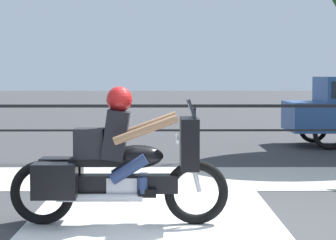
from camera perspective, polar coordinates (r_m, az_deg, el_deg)
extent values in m
plane|color=#38383A|center=(7.36, 4.41, -9.28)|extent=(120.00, 120.00, 0.00)
cube|color=#B7B2A8|center=(10.68, 2.86, -5.07)|extent=(44.00, 2.40, 0.01)
cube|color=silver|center=(7.14, -1.30, -9.65)|extent=(2.91, 6.00, 0.01)
cube|color=black|center=(12.58, 2.34, 1.23)|extent=(36.00, 0.04, 0.06)
cube|color=black|center=(12.61, 2.33, -0.90)|extent=(36.00, 0.03, 0.04)
cylinder|color=black|center=(12.62, 2.33, -1.15)|extent=(0.05, 0.05, 1.11)
torus|color=black|center=(7.41, 2.48, -6.32)|extent=(0.72, 0.11, 0.72)
torus|color=black|center=(7.52, -10.89, -6.23)|extent=(0.72, 0.11, 0.72)
cube|color=black|center=(7.40, -4.26, -5.55)|extent=(1.31, 0.22, 0.20)
cube|color=silver|center=(7.40, -3.99, -5.93)|extent=(0.34, 0.26, 0.26)
ellipsoid|color=black|center=(7.34, -2.65, -3.19)|extent=(0.58, 0.30, 0.26)
cube|color=black|center=(7.37, -5.62, -3.64)|extent=(0.76, 0.28, 0.08)
cube|color=black|center=(7.32, 1.86, -2.02)|extent=(0.20, 0.63, 0.57)
cube|color=#1E232B|center=(7.29, 2.03, 0.98)|extent=(0.10, 0.53, 0.24)
cylinder|color=silver|center=(7.31, 0.77, -1.64)|extent=(0.04, 0.70, 0.04)
cylinder|color=silver|center=(7.28, -5.98, -6.76)|extent=(0.95, 0.09, 0.09)
cube|color=black|center=(7.23, -9.84, -5.25)|extent=(0.48, 0.28, 0.38)
cube|color=black|center=(7.70, -9.26, -4.68)|extent=(0.48, 0.28, 0.38)
cylinder|color=silver|center=(7.36, 2.25, -4.18)|extent=(0.19, 0.06, 0.55)
cube|color=black|center=(7.33, -4.55, -1.30)|extent=(0.31, 0.36, 0.58)
sphere|color=#8C6647|center=(7.30, -4.26, 1.65)|extent=(0.23, 0.23, 0.23)
sphere|color=#B21919|center=(7.30, -4.26, 1.81)|extent=(0.29, 0.29, 0.29)
cylinder|color=navy|center=(7.21, -3.43, -4.28)|extent=(0.44, 0.13, 0.34)
cylinder|color=navy|center=(7.23, -2.23, -5.69)|extent=(0.11, 0.11, 0.18)
cube|color=black|center=(7.25, -1.83, -6.38)|extent=(0.20, 0.10, 0.09)
cylinder|color=navy|center=(7.51, -3.31, -3.95)|extent=(0.44, 0.13, 0.34)
cylinder|color=navy|center=(7.53, -2.16, -5.30)|extent=(0.11, 0.11, 0.18)
cube|color=black|center=(7.54, -1.78, -5.97)|extent=(0.20, 0.10, 0.09)
cylinder|color=#8C6647|center=(7.00, -1.96, -0.87)|extent=(0.71, 0.09, 0.33)
cylinder|color=#8C6647|center=(7.60, -1.84, -0.48)|extent=(0.71, 0.09, 0.33)
cube|color=black|center=(7.36, -6.88, -2.07)|extent=(0.33, 0.27, 0.35)
torus|color=black|center=(15.05, 13.86, -1.15)|extent=(0.73, 0.11, 0.73)
torus|color=black|center=(16.57, 12.52, -0.67)|extent=(0.73, 0.11, 0.73)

